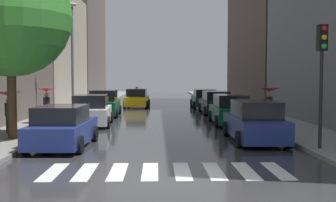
% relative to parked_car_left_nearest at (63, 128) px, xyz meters
% --- Properties ---
extents(ground_plane, '(28.00, 72.00, 0.04)m').
position_rel_parked_car_left_nearest_xyz_m(ground_plane, '(3.80, 18.97, -0.76)').
color(ground_plane, '#313134').
extents(sidewalk_left, '(3.00, 72.00, 0.15)m').
position_rel_parked_car_left_nearest_xyz_m(sidewalk_left, '(-2.70, 18.97, -0.67)').
color(sidewalk_left, gray).
rests_on(sidewalk_left, ground).
extents(sidewalk_right, '(3.00, 72.00, 0.15)m').
position_rel_parked_car_left_nearest_xyz_m(sidewalk_right, '(10.30, 18.97, -0.67)').
color(sidewalk_right, gray).
rests_on(sidewalk_right, ground).
extents(crosswalk_stripes, '(6.75, 2.20, 0.01)m').
position_rel_parked_car_left_nearest_xyz_m(crosswalk_stripes, '(3.80, -4.03, -0.74)').
color(crosswalk_stripes, silver).
rests_on(crosswalk_stripes, ground).
extents(building_left_mid, '(6.00, 14.55, 10.53)m').
position_rel_parked_car_left_nearest_xyz_m(building_left_mid, '(-7.20, 22.87, 4.52)').
color(building_left_mid, '#9E9384').
rests_on(building_left_mid, ground).
extents(parked_car_left_nearest, '(2.17, 4.32, 1.58)m').
position_rel_parked_car_left_nearest_xyz_m(parked_car_left_nearest, '(0.00, 0.00, 0.00)').
color(parked_car_left_nearest, navy).
rests_on(parked_car_left_nearest, ground).
extents(parked_car_left_second, '(2.32, 4.15, 1.69)m').
position_rel_parked_car_left_nearest_xyz_m(parked_car_left_second, '(-0.01, 6.78, 0.04)').
color(parked_car_left_second, silver).
rests_on(parked_car_left_second, ground).
extents(parked_car_left_third, '(2.11, 4.59, 1.77)m').
position_rel_parked_car_left_nearest_xyz_m(parked_car_left_third, '(-0.02, 12.27, 0.08)').
color(parked_car_left_third, '#0C4C2D').
rests_on(parked_car_left_third, ground).
extents(parked_car_right_nearest, '(2.10, 4.82, 1.68)m').
position_rel_parked_car_left_nearest_xyz_m(parked_car_right_nearest, '(7.56, 1.25, 0.04)').
color(parked_car_right_nearest, navy).
rests_on(parked_car_right_nearest, ground).
extents(parked_car_right_second, '(2.09, 4.42, 1.67)m').
position_rel_parked_car_left_nearest_xyz_m(parked_car_right_second, '(7.62, 7.19, 0.04)').
color(parked_car_right_second, '#0C4C2D').
rests_on(parked_car_right_second, ground).
extents(parked_car_right_third, '(2.12, 4.79, 1.63)m').
position_rel_parked_car_left_nearest_xyz_m(parked_car_right_third, '(7.78, 13.95, 0.02)').
color(parked_car_right_third, black).
rests_on(parked_car_right_third, ground).
extents(parked_car_right_fourth, '(2.18, 4.08, 1.58)m').
position_rel_parked_car_left_nearest_xyz_m(parked_car_right_fourth, '(7.63, 19.61, 0.00)').
color(parked_car_right_fourth, '#0C4C2D').
rests_on(parked_car_right_fourth, ground).
extents(taxi_midroad, '(2.20, 4.51, 1.81)m').
position_rel_parked_car_left_nearest_xyz_m(taxi_midroad, '(1.80, 20.26, 0.02)').
color(taxi_midroad, yellow).
rests_on(taxi_midroad, ground).
extents(pedestrian_foreground, '(1.10, 1.10, 1.83)m').
position_rel_parked_car_left_nearest_xyz_m(pedestrian_foreground, '(-3.12, 3.13, 0.79)').
color(pedestrian_foreground, '#38513D').
rests_on(pedestrian_foreground, sidewalk_left).
extents(pedestrian_near_tree, '(1.16, 1.16, 1.90)m').
position_rel_parked_car_left_nearest_xyz_m(pedestrian_near_tree, '(9.75, 6.93, 0.86)').
color(pedestrian_near_tree, black).
rests_on(pedestrian_near_tree, sidewalk_right).
extents(pedestrian_by_kerb, '(1.03, 1.03, 1.91)m').
position_rel_parked_car_left_nearest_xyz_m(pedestrian_by_kerb, '(-2.44, 6.86, 0.81)').
color(pedestrian_by_kerb, navy).
rests_on(pedestrian_by_kerb, sidewalk_left).
extents(street_tree_left, '(4.91, 4.91, 7.41)m').
position_rel_parked_car_left_nearest_xyz_m(street_tree_left, '(-2.34, 1.36, 4.35)').
color(street_tree_left, '#513823').
rests_on(street_tree_left, sidewalk_left).
extents(traffic_light_right_corner, '(0.30, 0.42, 4.30)m').
position_rel_parked_car_left_nearest_xyz_m(traffic_light_right_corner, '(9.25, -1.33, 2.54)').
color(traffic_light_right_corner, black).
rests_on(traffic_light_right_corner, sidewalk_right).
extents(lamp_post_left, '(0.60, 0.28, 7.13)m').
position_rel_parked_car_left_nearest_xyz_m(lamp_post_left, '(-1.75, 10.43, 3.50)').
color(lamp_post_left, '#595B60').
rests_on(lamp_post_left, sidewalk_left).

